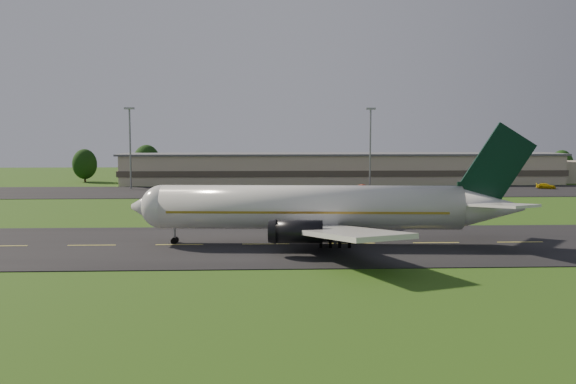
{
  "coord_description": "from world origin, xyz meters",
  "views": [
    {
      "loc": [
        -22.64,
        -80.85,
        14.41
      ],
      "look_at": [
        -18.84,
        8.0,
        6.0
      ],
      "focal_mm": 40.0,
      "sensor_mm": 36.0,
      "label": 1
    }
  ],
  "objects_px": {
    "service_vehicle_a": "(236,189)",
    "service_vehicle_c": "(408,190)",
    "light_mast_west": "(130,138)",
    "service_vehicle_d": "(546,186)",
    "light_mast_centre": "(370,138)",
    "service_vehicle_b": "(364,187)",
    "airliner": "(317,208)",
    "terminal": "(365,169)"
  },
  "relations": [
    {
      "from": "service_vehicle_a",
      "to": "service_vehicle_c",
      "type": "height_order",
      "value": "service_vehicle_c"
    },
    {
      "from": "light_mast_west",
      "to": "service_vehicle_d",
      "type": "bearing_deg",
      "value": -1.98
    },
    {
      "from": "light_mast_west",
      "to": "service_vehicle_c",
      "type": "distance_m",
      "value": 69.05
    },
    {
      "from": "light_mast_centre",
      "to": "service_vehicle_b",
      "type": "xyz_separation_m",
      "value": [
        -2.38,
        -6.19,
        -11.93
      ]
    },
    {
      "from": "airliner",
      "to": "light_mast_centre",
      "type": "height_order",
      "value": "light_mast_centre"
    },
    {
      "from": "terminal",
      "to": "service_vehicle_a",
      "type": "bearing_deg",
      "value": -143.33
    },
    {
      "from": "service_vehicle_d",
      "to": "airliner",
      "type": "bearing_deg",
      "value": 159.92
    },
    {
      "from": "airliner",
      "to": "service_vehicle_a",
      "type": "relative_size",
      "value": 12.88
    },
    {
      "from": "light_mast_centre",
      "to": "service_vehicle_a",
      "type": "bearing_deg",
      "value": -163.66
    },
    {
      "from": "service_vehicle_c",
      "to": "airliner",
      "type": "bearing_deg",
      "value": -97.02
    },
    {
      "from": "light_mast_centre",
      "to": "service_vehicle_b",
      "type": "distance_m",
      "value": 13.65
    },
    {
      "from": "light_mast_west",
      "to": "service_vehicle_d",
      "type": "height_order",
      "value": "light_mast_west"
    },
    {
      "from": "terminal",
      "to": "airliner",
      "type": "bearing_deg",
      "value": -102.78
    },
    {
      "from": "airliner",
      "to": "service_vehicle_a",
      "type": "distance_m",
      "value": 71.55
    },
    {
      "from": "terminal",
      "to": "service_vehicle_d",
      "type": "xyz_separation_m",
      "value": [
        42.51,
        -19.78,
        -3.21
      ]
    },
    {
      "from": "terminal",
      "to": "service_vehicle_b",
      "type": "relative_size",
      "value": 33.87
    },
    {
      "from": "service_vehicle_a",
      "to": "service_vehicle_c",
      "type": "xyz_separation_m",
      "value": [
        40.25,
        -3.46,
        0.03
      ]
    },
    {
      "from": "airliner",
      "to": "light_mast_west",
      "type": "distance_m",
      "value": 89.67
    },
    {
      "from": "light_mast_west",
      "to": "service_vehicle_b",
      "type": "xyz_separation_m",
      "value": [
        57.62,
        -6.19,
        -11.93
      ]
    },
    {
      "from": "service_vehicle_b",
      "to": "terminal",
      "type": "bearing_deg",
      "value": -0.3
    },
    {
      "from": "light_mast_west",
      "to": "service_vehicle_a",
      "type": "relative_size",
      "value": 5.11
    },
    {
      "from": "service_vehicle_b",
      "to": "service_vehicle_d",
      "type": "height_order",
      "value": "service_vehicle_b"
    },
    {
      "from": "terminal",
      "to": "service_vehicle_a",
      "type": "xyz_separation_m",
      "value": [
        -34.95,
        -26.02,
        -3.21
      ]
    },
    {
      "from": "light_mast_west",
      "to": "service_vehicle_c",
      "type": "xyz_separation_m",
      "value": [
        66.7,
        -13.29,
        -11.93
      ]
    },
    {
      "from": "light_mast_west",
      "to": "service_vehicle_b",
      "type": "relative_size",
      "value": 4.75
    },
    {
      "from": "airliner",
      "to": "terminal",
      "type": "bearing_deg",
      "value": 81.29
    },
    {
      "from": "light_mast_west",
      "to": "service_vehicle_c",
      "type": "bearing_deg",
      "value": -11.27
    },
    {
      "from": "light_mast_west",
      "to": "light_mast_centre",
      "type": "xyz_separation_m",
      "value": [
        60.0,
        0.0,
        0.0
      ]
    },
    {
      "from": "service_vehicle_d",
      "to": "service_vehicle_b",
      "type": "bearing_deg",
      "value": 113.21
    },
    {
      "from": "service_vehicle_a",
      "to": "light_mast_centre",
      "type": "bearing_deg",
      "value": 9.14
    },
    {
      "from": "airliner",
      "to": "service_vehicle_b",
      "type": "xyz_separation_m",
      "value": [
        18.04,
        73.87,
        -3.86
      ]
    },
    {
      "from": "light_mast_centre",
      "to": "terminal",
      "type": "bearing_deg",
      "value": 85.05
    },
    {
      "from": "terminal",
      "to": "service_vehicle_b",
      "type": "height_order",
      "value": "terminal"
    },
    {
      "from": "service_vehicle_a",
      "to": "service_vehicle_d",
      "type": "bearing_deg",
      "value": -2.59
    },
    {
      "from": "terminal",
      "to": "service_vehicle_b",
      "type": "xyz_separation_m",
      "value": [
        -3.78,
        -22.37,
        -3.19
      ]
    },
    {
      "from": "airliner",
      "to": "service_vehicle_c",
      "type": "xyz_separation_m",
      "value": [
        27.12,
        66.77,
        -3.86
      ]
    },
    {
      "from": "terminal",
      "to": "service_vehicle_c",
      "type": "bearing_deg",
      "value": -79.81
    },
    {
      "from": "service_vehicle_a",
      "to": "service_vehicle_c",
      "type": "distance_m",
      "value": 40.4
    },
    {
      "from": "airliner",
      "to": "service_vehicle_b",
      "type": "bearing_deg",
      "value": 80.34
    },
    {
      "from": "service_vehicle_a",
      "to": "service_vehicle_b",
      "type": "xyz_separation_m",
      "value": [
        31.17,
        3.65,
        0.03
      ]
    },
    {
      "from": "light_mast_centre",
      "to": "service_vehicle_b",
      "type": "relative_size",
      "value": 4.75
    },
    {
      "from": "service_vehicle_a",
      "to": "service_vehicle_b",
      "type": "relative_size",
      "value": 0.93
    }
  ]
}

